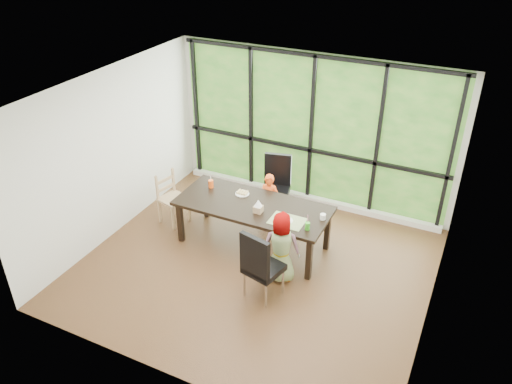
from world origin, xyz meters
The scene contains 23 objects.
ground centered at (0.00, 0.00, 0.00)m, with size 5.00×5.00×0.00m, color black.
back_wall centered at (0.00, 2.25, 1.35)m, with size 5.00×5.00×0.00m, color silver.
foliage_backdrop centered at (0.00, 2.23, 1.35)m, with size 4.80×0.02×2.65m, color #234E1A.
window_mullions centered at (0.00, 2.19, 1.35)m, with size 4.80×0.06×2.65m, color black, non-canonical shape.
window_sill centered at (0.00, 2.15, 0.05)m, with size 4.80×0.12×0.10m, color silver.
dining_table centered at (-0.28, 0.48, 0.38)m, with size 2.38×1.01×0.75m, color black.
chair_window_leather centered at (-0.33, 1.46, 0.54)m, with size 0.46×0.46×1.08m, color black.
chair_interior_leather centered at (0.37, -0.52, 0.54)m, with size 0.46×0.46×1.08m, color black.
chair_end_beech centered at (-1.78, 0.51, 0.45)m, with size 0.42×0.40×0.90m, color #A5825E.
child_toddler centered at (-0.28, 1.09, 0.48)m, with size 0.35×0.23×0.96m, color #EA4E17.
child_older centered at (0.42, -0.08, 0.55)m, with size 0.54×0.35×1.10m, color gray.
placemat centered at (0.37, 0.29, 0.75)m, with size 0.50×0.37×0.01m, color tan.
plate_far centered at (-0.57, 0.70, 0.76)m, with size 0.22×0.22×0.01m, color white.
plate_near centered at (0.34, 0.28, 0.76)m, with size 0.23×0.23×0.01m, color white.
orange_cup centered at (-1.13, 0.67, 0.82)m, with size 0.08×0.08×0.13m, color #F95917.
green_cup centered at (0.71, 0.21, 0.81)m, with size 0.07×0.07×0.11m, color green.
white_mug centered at (0.82, 0.56, 0.79)m, with size 0.08×0.08×0.09m, color white.
tissue_box centered at (-0.11, 0.32, 0.80)m, with size 0.12×0.12×0.11m, color tan.
crepe_rolls_far centered at (-0.57, 0.70, 0.78)m, with size 0.20×0.12×0.04m, color tan, non-canonical shape.
crepe_rolls_near centered at (0.34, 0.28, 0.78)m, with size 0.05×0.12×0.04m, color tan, non-canonical shape.
straw_white centered at (-1.13, 0.67, 0.92)m, with size 0.01×0.01×0.20m, color white.
straw_pink centered at (0.71, 0.21, 0.90)m, with size 0.01×0.01×0.20m, color pink.
tissue centered at (-0.11, 0.32, 0.91)m, with size 0.12×0.12×0.11m, color white.
Camera 1 is at (2.64, -5.46, 4.83)m, focal length 35.66 mm.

